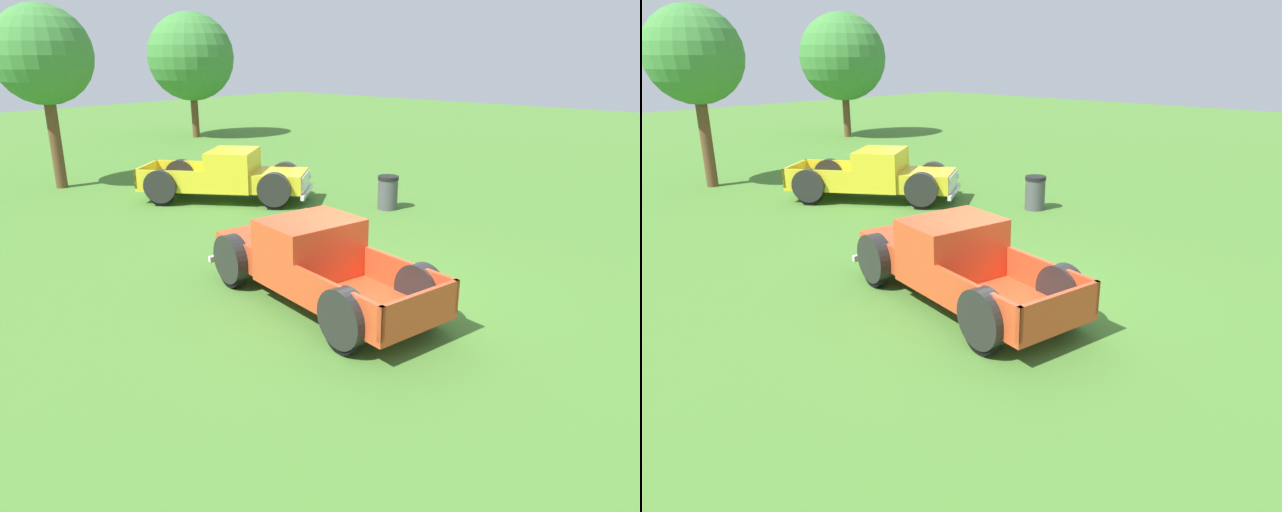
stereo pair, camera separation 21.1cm
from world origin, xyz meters
The scene contains 6 objects.
ground_plane centered at (0.00, 0.00, 0.00)m, with size 80.00×80.00×0.00m, color #477A2D.
pickup_truck_foreground centered at (-0.77, 0.64, 0.71)m, with size 2.70×5.13×1.49m.
pickup_truck_behind_left centered at (3.22, 7.10, 0.73)m, with size 4.20×5.13×1.52m.
trash_can centered at (5.39, 3.13, 0.48)m, with size 0.59×0.59×0.95m.
oak_tree_east centered at (0.66, 12.84, 4.11)m, with size 3.02×3.02×5.65m.
oak_tree_west centered at (10.95, 18.99, 3.96)m, with size 4.27×4.27×6.10m.
Camera 1 is at (-8.02, -5.91, 4.27)m, focal length 32.56 mm.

